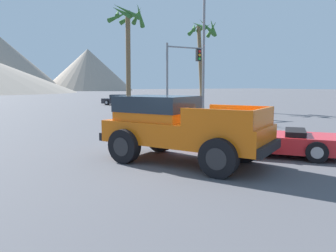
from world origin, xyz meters
TOP-DOWN VIEW (x-y plane):
  - ground_plane at (0.00, 0.00)m, footprint 320.00×320.00m
  - orange_pickup_truck at (-0.09, -0.14)m, footprint 4.03×5.32m
  - red_convertible_car at (3.18, -0.82)m, footprint 4.16×4.46m
  - parked_car_dark at (8.65, 26.62)m, footprint 3.73×4.67m
  - traffic_light_main at (7.85, 12.26)m, footprint 3.15×0.38m
  - street_lamp_post at (5.48, 6.24)m, footprint 0.90×0.24m
  - palm_tree_tall at (4.92, 15.33)m, footprint 2.94×3.07m
  - palm_tree_short at (12.98, 16.96)m, footprint 2.63×2.80m
  - distant_mountain_range at (1.47, 119.97)m, footprint 98.83×85.10m

SIDE VIEW (x-z plane):
  - ground_plane at x=0.00m, z-range 0.00..0.00m
  - red_convertible_car at x=3.18m, z-range -0.11..0.97m
  - parked_car_dark at x=8.65m, z-range 0.01..1.21m
  - orange_pickup_truck at x=-0.09m, z-range 0.14..2.08m
  - traffic_light_main at x=7.85m, z-range 1.03..6.28m
  - street_lamp_post at x=5.48m, z-range 0.80..9.95m
  - palm_tree_short at x=12.98m, z-range 2.00..10.16m
  - palm_tree_tall at x=4.92m, z-range 2.06..10.32m
  - distant_mountain_range at x=1.47m, z-range -2.24..19.59m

